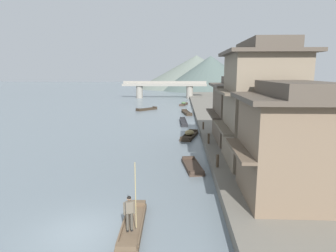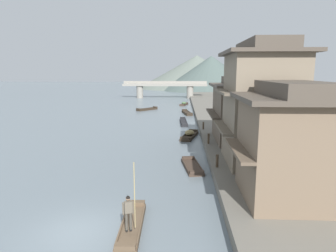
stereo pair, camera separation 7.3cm
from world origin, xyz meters
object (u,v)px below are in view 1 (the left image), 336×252
at_px(boat_foreground_poled, 133,225).
at_px(mooring_post_dock_mid, 209,139).
at_px(boat_moored_far, 147,109).
at_px(boat_midriver_drifting, 184,104).
at_px(house_waterfront_second, 261,104).
at_px(mooring_post_dock_near, 217,161).
at_px(boatman_person, 130,209).
at_px(boat_moored_nearest, 187,113).
at_px(boat_moored_second, 192,166).
at_px(boat_moored_third, 183,122).
at_px(stone_bridge, 164,87).
at_px(mooring_post_dock_far, 203,126).
at_px(boat_midriver_upstream, 189,135).
at_px(house_waterfront_tall, 240,110).
at_px(house_waterfront_nearest, 294,143).

bearing_deg(boat_foreground_poled, mooring_post_dock_mid, 71.53).
height_order(boat_moored_far, boat_midriver_drifting, boat_midriver_drifting).
xyz_separation_m(boat_midriver_drifting, house_waterfront_second, (5.25, -43.12, 4.66)).
height_order(mooring_post_dock_near, mooring_post_dock_mid, mooring_post_dock_mid).
relative_size(boatman_person, boat_moored_nearest, 0.59).
bearing_deg(boat_moored_nearest, boat_moored_second, -90.11).
xyz_separation_m(boat_moored_third, stone_bridge, (-4.99, 40.18, 2.80)).
relative_size(boat_moored_third, boat_midriver_drifting, 1.36).
xyz_separation_m(boat_moored_third, boat_midriver_drifting, (0.16, 23.21, 0.10)).
xyz_separation_m(boat_foreground_poled, boatman_person, (0.05, -0.93, 1.30)).
bearing_deg(mooring_post_dock_near, stone_bridge, 96.73).
bearing_deg(mooring_post_dock_far, boat_midriver_drifting, 93.94).
bearing_deg(boat_midriver_upstream, boat_moored_nearest, 89.97).
distance_m(house_waterfront_tall, mooring_post_dock_mid, 4.28).
height_order(boat_moored_third, boat_moored_far, boat_moored_third).
bearing_deg(boat_moored_second, mooring_post_dock_near, -42.69).
distance_m(boat_moored_far, stone_bridge, 25.90).
height_order(house_waterfront_nearest, stone_bridge, house_waterfront_nearest).
distance_m(boat_midriver_upstream, stone_bridge, 49.47).
relative_size(house_waterfront_second, mooring_post_dock_far, 10.09).
xyz_separation_m(boat_moored_far, boat_midriver_upstream, (7.53, -23.40, 0.13)).
bearing_deg(boat_moored_third, mooring_post_dock_far, -72.74).
height_order(boat_moored_third, mooring_post_dock_near, mooring_post_dock_near).
xyz_separation_m(boat_moored_second, mooring_post_dock_near, (1.69, -1.55, 0.94)).
distance_m(boat_moored_second, mooring_post_dock_far, 12.53).
bearing_deg(mooring_post_dock_far, house_waterfront_tall, -60.33).
distance_m(house_waterfront_nearest, mooring_post_dock_far, 19.39).
bearing_deg(boat_moored_second, boat_moored_third, 91.66).
bearing_deg(boat_moored_nearest, mooring_post_dock_far, -84.50).
relative_size(boat_midriver_drifting, house_waterfront_tall, 0.55).
height_order(house_waterfront_second, mooring_post_dock_near, house_waterfront_second).
bearing_deg(stone_bridge, house_waterfront_second, -80.19).
bearing_deg(mooring_post_dock_near, boat_moored_nearest, 93.02).
xyz_separation_m(boatman_person, boat_midriver_upstream, (3.12, 20.65, -1.15)).
bearing_deg(boat_moored_third, boat_foreground_poled, -95.09).
distance_m(boat_moored_third, house_waterfront_nearest, 26.98).
bearing_deg(boat_midriver_upstream, boatman_person, -98.58).
xyz_separation_m(boat_moored_nearest, house_waterfront_second, (4.78, -29.58, 4.76)).
xyz_separation_m(boatman_person, boat_moored_third, (2.50, 29.55, -1.28)).
distance_m(boatman_person, mooring_post_dock_far, 22.80).
height_order(boat_moored_second, boat_midriver_drifting, boat_midriver_drifting).
relative_size(mooring_post_dock_near, mooring_post_dock_far, 1.05).
height_order(boat_foreground_poled, house_waterfront_nearest, house_waterfront_nearest).
xyz_separation_m(house_waterfront_tall, stone_bridge, (-10.30, 52.79, -0.65)).
distance_m(boat_moored_second, boat_midriver_drifting, 42.84).
bearing_deg(mooring_post_dock_mid, boatman_person, -107.24).
bearing_deg(boat_moored_nearest, boatman_person, -94.55).
xyz_separation_m(boat_moored_second, mooring_post_dock_mid, (1.69, 5.40, 0.96)).
distance_m(boat_moored_second, boat_moored_third, 19.64).
distance_m(boatman_person, house_waterfront_second, 12.94).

